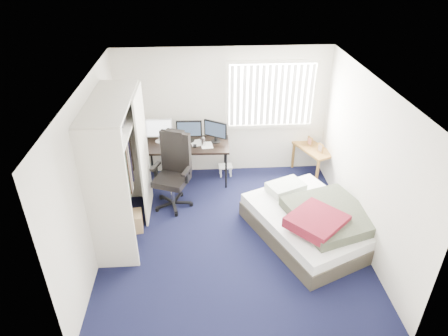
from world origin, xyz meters
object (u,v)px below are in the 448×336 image
nightstand (313,151)px  bed (313,221)px  office_chair (174,178)px  desk (187,142)px

nightstand → bed: (-0.47, -1.88, -0.24)m
office_chair → nightstand: 2.81m
desk → nightstand: (2.46, 0.03, -0.28)m
nightstand → bed: 1.95m
office_chair → nightstand: office_chair is taller
nightstand → bed: nightstand is taller
desk → bed: desk is taller
bed → office_chair: bearing=154.6°
office_chair → nightstand: bearing=17.0°
desk → office_chair: bearing=-105.9°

